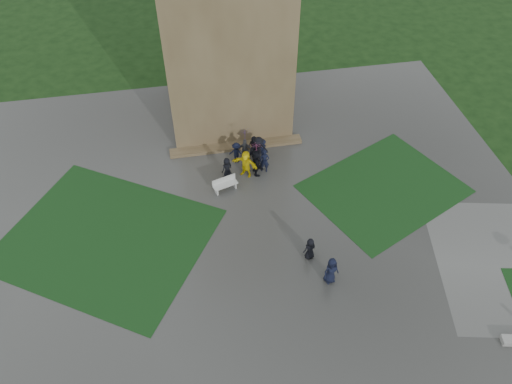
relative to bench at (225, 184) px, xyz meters
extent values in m
plane|color=black|center=(1.29, -6.72, -0.48)|extent=(120.00, 120.00, 0.00)
cube|color=#343432|center=(1.29, -4.72, -0.47)|extent=(34.00, 34.00, 0.02)
cube|color=black|center=(-7.21, -2.72, -0.46)|extent=(14.10, 13.46, 0.01)
cube|color=black|center=(9.79, -1.72, -0.46)|extent=(11.12, 10.15, 0.01)
cube|color=brown|center=(1.29, 3.88, -0.35)|extent=(9.00, 0.80, 0.22)
cube|color=beige|center=(0.02, -0.07, -0.01)|extent=(1.62, 0.91, 0.06)
cube|color=beige|center=(-0.57, -0.25, -0.25)|extent=(0.20, 0.42, 0.44)
cube|color=beige|center=(0.62, 0.12, -0.25)|extent=(0.20, 0.42, 0.44)
cube|color=beige|center=(-0.05, 0.15, 0.23)|extent=(1.50, 0.51, 0.42)
imported|color=black|center=(2.53, 2.27, 0.51)|extent=(1.31, 0.76, 1.94)
imported|color=black|center=(2.83, 2.64, 0.27)|extent=(1.00, 1.03, 1.46)
imported|color=black|center=(2.35, 3.00, 0.26)|extent=(0.86, 0.77, 1.45)
imported|color=#46464B|center=(1.70, 2.53, 0.38)|extent=(1.10, 0.79, 1.69)
imported|color=black|center=(1.11, 2.48, 0.29)|extent=(1.09, 0.82, 1.51)
imported|color=black|center=(0.31, 1.12, 0.29)|extent=(0.89, 0.81, 1.51)
imported|color=yellow|center=(1.50, 1.09, 0.49)|extent=(1.80, 1.56, 1.90)
imported|color=black|center=(2.17, 1.11, 0.49)|extent=(0.72, 1.80, 1.91)
imported|color=black|center=(2.74, 1.25, 0.38)|extent=(0.71, 0.57, 1.68)
imported|color=pink|center=(2.17, 1.11, 1.55)|extent=(0.84, 0.84, 0.77)
imported|color=#59338C|center=(1.70, 2.53, 1.55)|extent=(0.96, 0.96, 0.88)
imported|color=black|center=(4.50, -7.73, 0.41)|extent=(0.98, 0.79, 1.74)
imported|color=black|center=(3.82, -6.04, 0.26)|extent=(0.82, 0.67, 1.45)
camera|label=1|loc=(-2.04, -22.03, 21.56)|focal=35.00mm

